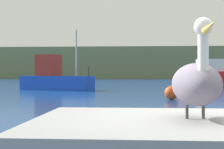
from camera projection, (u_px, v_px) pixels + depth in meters
hillside_backdrop at (141, 63)px, 81.26m from camera, size 140.00×11.12×6.91m
pelican at (196, 82)px, 3.31m from camera, size 0.45×1.23×0.90m
fishing_boat_blue at (55, 78)px, 27.66m from camera, size 5.97×3.56×4.50m
fishing_boat_red at (218, 77)px, 33.97m from camera, size 7.83×3.90×4.09m
mooring_buoy at (171, 93)px, 17.72m from camera, size 0.68×0.68×0.68m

